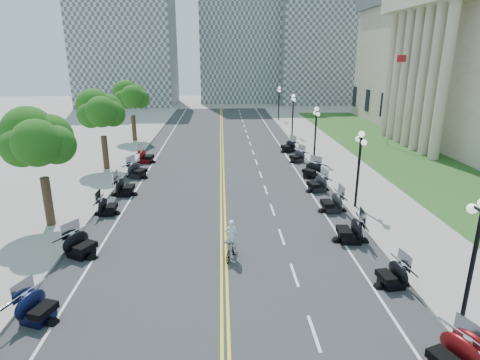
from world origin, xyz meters
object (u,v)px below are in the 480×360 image
object	(u,v)px
motorcycle_n_3	(454,354)
bicycle	(231,249)
cyclist_rider	(231,223)
flagpole	(392,100)

from	to	relation	value
motorcycle_n_3	bicycle	size ratio (longest dim) A/B	1.11
motorcycle_n_3	cyclist_rider	distance (m)	10.32
motorcycle_n_3	bicycle	world-z (taller)	motorcycle_n_3
flagpole	motorcycle_n_3	world-z (taller)	flagpole
flagpole	bicycle	size ratio (longest dim) A/B	5.66
motorcycle_n_3	cyclist_rider	world-z (taller)	cyclist_rider
flagpole	cyclist_rider	bearing A→B (deg)	-125.96
motorcycle_n_3	cyclist_rider	bearing A→B (deg)	-158.93
bicycle	cyclist_rider	world-z (taller)	cyclist_rider
flagpole	bicycle	world-z (taller)	flagpole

